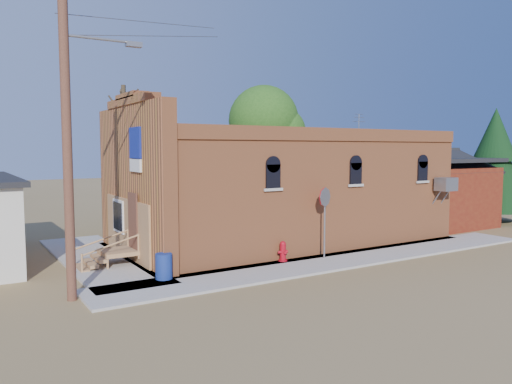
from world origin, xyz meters
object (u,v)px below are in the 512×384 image
brick_bar (278,190)px  stop_sign (325,204)px  fire_hydrant (283,251)px  trash_barrel (164,266)px  utility_pole (69,127)px

brick_bar → stop_sign: 4.14m
brick_bar → fire_hydrant: size_ratio=22.04×
stop_sign → trash_barrel: stop_sign is taller
stop_sign → trash_barrel: size_ratio=3.29×
fire_hydrant → stop_sign: 2.38m
stop_sign → brick_bar: bearing=82.8°
utility_pole → trash_barrel: bearing=10.5°
utility_pole → fire_hydrant: size_ratio=12.09×
stop_sign → trash_barrel: (-6.26, 0.31, -1.65)m
brick_bar → utility_pole: bearing=-156.3°
fire_hydrant → trash_barrel: (-4.63, -0.07, 0.04)m
stop_sign → utility_pole: bearing=-176.3°
fire_hydrant → stop_sign: size_ratio=0.28×
trash_barrel → stop_sign: bearing=-2.9°
brick_bar → utility_pole: (-9.79, -4.29, 2.43)m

